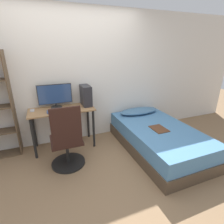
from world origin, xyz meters
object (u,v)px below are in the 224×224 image
object	(u,v)px
office_chair	(67,145)
bed	(158,138)
pc_tower	(86,95)
monitor	(55,95)
keyboard	(59,111)

from	to	relation	value
office_chair	bed	distance (m)	1.63
office_chair	pc_tower	bearing A→B (deg)	54.87
bed	monitor	xyz separation A→B (m)	(-1.67, 0.87, 0.77)
office_chair	keyboard	distance (m)	0.66
bed	pc_tower	world-z (taller)	pc_tower
office_chair	pc_tower	size ratio (longest dim) A/B	2.78
bed	monitor	bearing A→B (deg)	152.35
keyboard	pc_tower	bearing A→B (deg)	17.66
monitor	pc_tower	world-z (taller)	monitor
keyboard	office_chair	bearing A→B (deg)	-86.62
keyboard	pc_tower	world-z (taller)	pc_tower
keyboard	pc_tower	distance (m)	0.58
bed	monitor	distance (m)	2.03
office_chair	bed	size ratio (longest dim) A/B	0.53
pc_tower	office_chair	bearing A→B (deg)	-125.13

